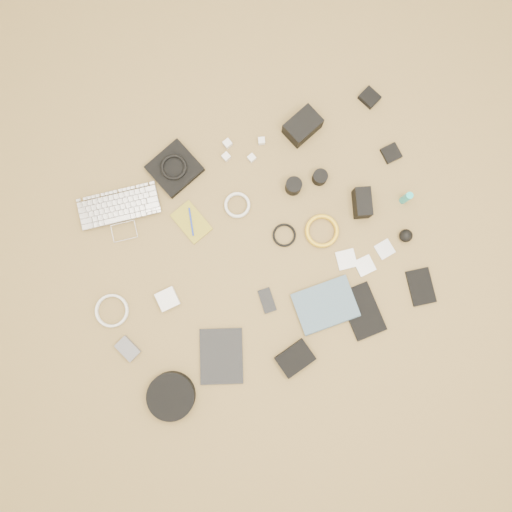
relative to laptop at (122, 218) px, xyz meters
name	(u,v)px	position (x,y,z in m)	size (l,w,h in m)	color
room_shell	(267,185)	(0.47, -0.38, 1.24)	(4.04, 4.04, 2.58)	olive
laptop	(122,218)	(0.00, 0.00, 0.00)	(0.34, 0.24, 0.03)	#B3B3B8
headphone_pouch	(175,169)	(0.28, 0.10, 0.00)	(0.19, 0.18, 0.03)	black
headphones	(174,167)	(0.28, 0.10, 0.03)	(0.11, 0.11, 0.01)	black
charger_a	(226,157)	(0.51, 0.06, 0.00)	(0.03, 0.03, 0.03)	silver
charger_b	(227,144)	(0.53, 0.12, 0.00)	(0.03, 0.03, 0.03)	silver
charger_c	(262,141)	(0.67, 0.07, 0.00)	(0.03, 0.03, 0.03)	silver
charger_d	(252,158)	(0.60, 0.02, 0.00)	(0.03, 0.03, 0.03)	silver
dslr_camera	(303,126)	(0.85, 0.05, 0.03)	(0.15, 0.10, 0.08)	black
lens_pouch	(369,98)	(1.17, 0.06, 0.00)	(0.07, 0.08, 0.03)	black
notebook_olive	(191,222)	(0.26, -0.13, -0.01)	(0.10, 0.16, 0.01)	olive
pen_blue	(191,222)	(0.26, -0.13, 0.00)	(0.01, 0.01, 0.12)	#142BA2
cable_white_a	(237,205)	(0.47, -0.15, -0.01)	(0.11, 0.11, 0.01)	silver
lens_a	(293,186)	(0.71, -0.17, 0.02)	(0.07, 0.07, 0.07)	black
lens_b	(320,177)	(0.83, -0.18, 0.02)	(0.06, 0.06, 0.06)	black
card_reader	(391,153)	(1.16, -0.20, 0.00)	(0.07, 0.07, 0.02)	black
power_brick	(168,299)	(0.05, -0.39, 0.00)	(0.08, 0.08, 0.03)	silver
cable_white_b	(112,311)	(-0.18, -0.34, -0.01)	(0.14, 0.14, 0.01)	silver
cable_black	(284,235)	(0.60, -0.34, -0.01)	(0.10, 0.10, 0.01)	black
cable_yellow	(322,231)	(0.75, -0.39, -0.01)	(0.14, 0.14, 0.02)	gold
flash	(362,203)	(0.94, -0.35, 0.03)	(0.06, 0.12, 0.09)	black
lens_cleaner	(406,198)	(1.12, -0.40, 0.04)	(0.03, 0.03, 0.10)	#1AABAB
battery_charger	(128,349)	(-0.18, -0.51, 0.00)	(0.06, 0.09, 0.03)	#55555A
tablet	(221,356)	(0.16, -0.70, -0.01)	(0.18, 0.23, 0.01)	black
phone	(267,300)	(0.42, -0.56, -0.01)	(0.05, 0.10, 0.01)	black
filter_case_left	(346,259)	(0.79, -0.54, -0.01)	(0.08, 0.08, 0.01)	silver
filter_case_mid	(365,266)	(0.85, -0.59, -0.01)	(0.07, 0.07, 0.01)	silver
filter_case_right	(385,249)	(0.96, -0.56, -0.01)	(0.07, 0.07, 0.01)	silver
air_blower	(406,236)	(1.06, -0.55, 0.01)	(0.06, 0.06, 0.06)	black
headphone_case	(171,396)	(-0.09, -0.76, 0.01)	(0.19, 0.19, 0.05)	black
drive_case	(295,358)	(0.43, -0.82, 0.00)	(0.14, 0.10, 0.04)	black
paperback	(333,326)	(0.63, -0.77, 0.00)	(0.18, 0.24, 0.02)	#3D5567
notebook_black_a	(362,311)	(0.76, -0.76, -0.01)	(0.13, 0.21, 0.02)	black
notebook_black_b	(421,287)	(1.03, -0.77, -0.01)	(0.10, 0.15, 0.01)	black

